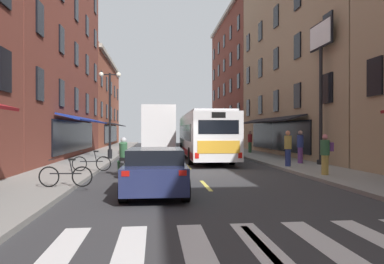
# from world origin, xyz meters

# --- Properties ---
(ground_plane) EXTENTS (34.80, 80.00, 0.10)m
(ground_plane) POSITION_xyz_m (0.00, 0.00, -0.05)
(ground_plane) COLOR #333335
(lane_centre_dashes) EXTENTS (0.14, 73.90, 0.01)m
(lane_centre_dashes) POSITION_xyz_m (0.00, -0.25, 0.00)
(lane_centre_dashes) COLOR #DBCC4C
(lane_centre_dashes) RESTS_ON ground
(crosswalk_near) EXTENTS (7.10, 2.80, 0.01)m
(crosswalk_near) POSITION_xyz_m (0.00, -10.00, 0.00)
(crosswalk_near) COLOR silver
(crosswalk_near) RESTS_ON ground
(sidewalk_left) EXTENTS (3.00, 80.00, 0.14)m
(sidewalk_left) POSITION_xyz_m (-5.90, 0.00, 0.07)
(sidewalk_left) COLOR gray
(sidewalk_left) RESTS_ON ground
(sidewalk_right) EXTENTS (3.00, 80.00, 0.14)m
(sidewalk_right) POSITION_xyz_m (5.90, 0.00, 0.07)
(sidewalk_right) COLOR gray
(sidewalk_right) RESTS_ON ground
(billboard_sign) EXTENTS (0.40, 2.44, 7.63)m
(billboard_sign) POSITION_xyz_m (7.05, 2.17, 5.80)
(billboard_sign) COLOR black
(billboard_sign) RESTS_ON sidewalk_right
(transit_bus) EXTENTS (2.79, 12.36, 3.09)m
(transit_bus) POSITION_xyz_m (1.48, 7.74, 1.63)
(transit_bus) COLOR silver
(transit_bus) RESTS_ON ground
(box_truck) EXTENTS (2.52, 8.01, 3.77)m
(box_truck) POSITION_xyz_m (-1.54, 12.39, 1.98)
(box_truck) COLOR white
(box_truck) RESTS_ON ground
(sedan_near) EXTENTS (2.05, 4.61, 1.29)m
(sedan_near) POSITION_xyz_m (-1.56, 21.98, 0.67)
(sedan_near) COLOR navy
(sedan_near) RESTS_ON ground
(sedan_mid) EXTENTS (1.97, 4.25, 1.39)m
(sedan_mid) POSITION_xyz_m (-1.77, -4.84, 0.72)
(sedan_mid) COLOR navy
(sedan_mid) RESTS_ON ground
(motorcycle_rider) EXTENTS (0.62, 2.07, 1.66)m
(motorcycle_rider) POSITION_xyz_m (-3.12, -0.50, 0.71)
(motorcycle_rider) COLOR black
(motorcycle_rider) RESTS_ON ground
(bicycle_near) EXTENTS (1.71, 0.48, 0.91)m
(bicycle_near) POSITION_xyz_m (-4.63, -4.20, 0.50)
(bicycle_near) COLOR black
(bicycle_near) RESTS_ON sidewalk_left
(bicycle_mid) EXTENTS (1.71, 0.48, 0.91)m
(bicycle_mid) POSITION_xyz_m (-4.60, 0.23, 0.50)
(bicycle_mid) COLOR black
(bicycle_mid) RESTS_ON sidewalk_left
(pedestrian_near) EXTENTS (0.51, 0.36, 1.66)m
(pedestrian_near) POSITION_xyz_m (5.15, -2.10, 1.01)
(pedestrian_near) COLOR #B29947
(pedestrian_near) RESTS_ON sidewalk_right
(pedestrian_mid) EXTENTS (0.36, 0.36, 1.77)m
(pedestrian_mid) POSITION_xyz_m (6.05, 12.60, 1.05)
(pedestrian_mid) COLOR #33663F
(pedestrian_mid) RESTS_ON sidewalk_right
(pedestrian_far) EXTENTS (0.36, 0.36, 1.81)m
(pedestrian_far) POSITION_xyz_m (6.22, 2.88, 1.08)
(pedestrian_far) COLOR #66387F
(pedestrian_far) RESTS_ON sidewalk_right
(pedestrian_rear) EXTENTS (0.36, 0.36, 1.81)m
(pedestrian_rear) POSITION_xyz_m (4.92, 1.38, 1.08)
(pedestrian_rear) COLOR navy
(pedestrian_rear) RESTS_ON sidewalk_right
(street_lamp_twin) EXTENTS (1.42, 0.32, 5.59)m
(street_lamp_twin) POSITION_xyz_m (-4.68, 7.31, 3.23)
(street_lamp_twin) COLOR black
(street_lamp_twin) RESTS_ON sidewalk_left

